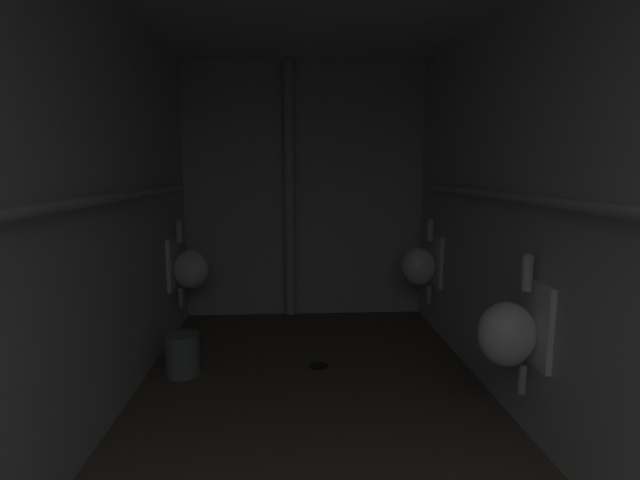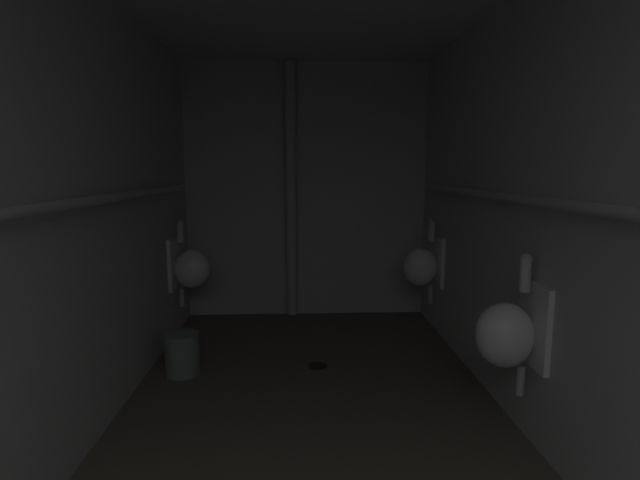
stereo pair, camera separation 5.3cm
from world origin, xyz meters
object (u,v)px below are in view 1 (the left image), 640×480
Objects in this scene: urinal_left_mid at (189,268)px; floor_drain at (318,366)px; urinal_right_far at (421,265)px; waste_bin at (183,354)px; urinal_right_mid at (511,332)px; standpipe_back_wall at (289,192)px.

urinal_left_mid is 5.39× the size of floor_drain.
waste_bin is at bearing -157.06° from urinal_right_far.
floor_drain is at bearing -142.71° from urinal_right_far.
urinal_right_mid is 1.74m from urinal_right_far.
standpipe_back_wall is 1.85m from waste_bin.
urinal_left_mid reaches higher than floor_drain.
urinal_right_mid is 1.00× the size of urinal_right_far.
urinal_left_mid is at bearing 139.18° from urinal_right_mid.
floor_drain is at bearing -33.91° from urinal_left_mid.
urinal_right_far is at bearing 90.00° from urinal_right_mid.
urinal_right_mid is 1.51m from floor_drain.
urinal_right_mid is 2.57× the size of waste_bin.
waste_bin is at bearing 153.88° from urinal_right_mid.
urinal_right_mid is 0.32× the size of standpipe_back_wall.
floor_drain is (0.21, -1.23, -1.21)m from standpipe_back_wall.
urinal_left_mid is 0.32× the size of standpipe_back_wall.
urinal_right_far reaches higher than floor_drain.
urinal_left_mid and urinal_right_mid have the same top height.
floor_drain is at bearing 5.16° from waste_bin.
standpipe_back_wall is at bearing 156.31° from urinal_right_far.
urinal_right_far is at bearing 37.29° from floor_drain.
urinal_left_mid is 1.42m from floor_drain.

